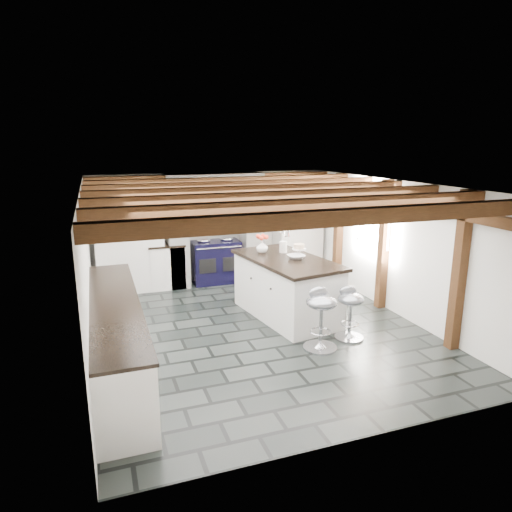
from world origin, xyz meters
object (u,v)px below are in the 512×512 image
object	(u,v)px
range_cooker	(216,261)
kitchen_island	(286,287)
bar_stool_near	(350,307)
bar_stool_far	(321,312)

from	to	relation	value
range_cooker	kitchen_island	size ratio (longest dim) A/B	0.45
kitchen_island	bar_stool_near	distance (m)	1.30
range_cooker	bar_stool_far	xyz separation A→B (m)	(0.59, -3.67, 0.10)
bar_stool_near	range_cooker	bearing A→B (deg)	115.09
range_cooker	bar_stool_near	bearing A→B (deg)	-71.42
bar_stool_near	kitchen_island	bearing A→B (deg)	121.22
kitchen_island	bar_stool_far	size ratio (longest dim) A/B	2.43
kitchen_island	bar_stool_near	world-z (taller)	kitchen_island
range_cooker	bar_stool_near	world-z (taller)	range_cooker
range_cooker	bar_stool_far	size ratio (longest dim) A/B	1.10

